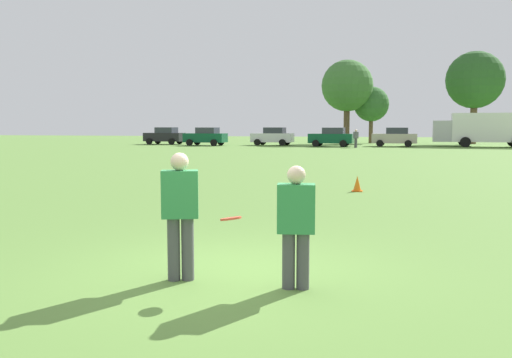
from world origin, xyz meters
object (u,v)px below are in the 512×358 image
object	(u,v)px
parked_car_near_left	(165,136)
parked_car_near_right	(395,137)
parked_car_mid_right	(332,137)
box_truck	(483,128)
parked_car_center	(273,136)
player_defender	(296,221)
frisbee	(231,219)
parked_car_mid_left	(206,136)
bystander_far_jogger	(356,137)
player_thrower	(180,209)
traffic_cone	(357,184)

from	to	relation	value
parked_car_near_left	parked_car_near_right	xyz separation A→B (m)	(23.96, -0.61, 0.00)
parked_car_mid_right	box_truck	size ratio (longest dim) A/B	0.50
parked_car_center	parked_car_mid_right	xyz separation A→B (m)	(6.13, -1.83, 0.00)
player_defender	frisbee	xyz separation A→B (m)	(-0.80, -0.13, 0.02)
parked_car_mid_left	box_truck	world-z (taller)	box_truck
parked_car_near_left	parked_car_mid_right	xyz separation A→B (m)	(18.01, -2.08, 0.00)
parked_car_mid_left	parked_car_near_right	xyz separation A→B (m)	(18.55, 1.78, 0.00)
parked_car_center	frisbee	bearing A→B (deg)	-79.15
parked_car_near_right	bystander_far_jogger	xyz separation A→B (m)	(-3.54, -3.76, 0.02)
player_thrower	box_truck	world-z (taller)	box_truck
parked_car_near_left	bystander_far_jogger	size ratio (longest dim) A/B	2.57
player_defender	parked_car_near_right	distance (m)	47.75
parked_car_center	box_truck	bearing A→B (deg)	1.50
parked_car_mid_right	frisbee	bearing A→B (deg)	-86.16
player_defender	traffic_cone	xyz separation A→B (m)	(0.26, 10.45, -0.64)
frisbee	traffic_cone	bearing A→B (deg)	84.29
player_thrower	parked_car_center	world-z (taller)	parked_car_center
parked_car_mid_left	frisbee	bearing A→B (deg)	-71.17
parked_car_near_right	box_truck	bearing A→B (deg)	6.25
player_thrower	player_defender	world-z (taller)	player_thrower
frisbee	parked_car_near_left	xyz separation A→B (m)	(-21.12, 48.45, 0.04)
player_thrower	parked_car_mid_right	bearing A→B (deg)	92.94
frisbee	player_thrower	bearing A→B (deg)	167.24
parked_car_mid_right	bystander_far_jogger	xyz separation A→B (m)	(2.41, -2.29, 0.02)
parked_car_near_left	bystander_far_jogger	world-z (taller)	parked_car_near_left
traffic_cone	parked_car_center	size ratio (longest dim) A/B	0.11
player_thrower	parked_car_near_right	distance (m)	47.81
player_defender	parked_car_mid_right	distance (m)	46.40
player_thrower	parked_car_near_right	bearing A→B (deg)	85.71
player_thrower	player_defender	size ratio (longest dim) A/B	1.09
player_thrower	parked_car_near_left	world-z (taller)	parked_car_near_left
bystander_far_jogger	traffic_cone	bearing A→B (deg)	-87.00
player_thrower	parked_car_mid_right	world-z (taller)	parked_car_mid_right
frisbee	box_truck	bearing A→B (deg)	77.45
traffic_cone	box_truck	bearing A→B (deg)	75.61
parked_car_near_right	box_truck	world-z (taller)	box_truck
frisbee	box_truck	size ratio (longest dim) A/B	0.03
player_defender	frisbee	distance (m)	0.81
traffic_cone	box_truck	distance (m)	39.40
player_defender	bystander_far_jogger	distance (m)	43.97
parked_car_near_right	box_truck	size ratio (longest dim) A/B	0.50
player_thrower	frisbee	size ratio (longest dim) A/B	6.17
traffic_cone	player_defender	bearing A→B (deg)	-91.40
parked_car_mid_left	traffic_cone	bearing A→B (deg)	-64.70
parked_car_mid_right	bystander_far_jogger	distance (m)	3.32
parked_car_near_left	parked_car_mid_right	distance (m)	18.13
traffic_cone	parked_car_near_right	distance (m)	37.31
traffic_cone	parked_car_center	xyz separation A→B (m)	(-10.30, 37.61, 0.69)
player_thrower	parked_car_near_left	distance (m)	52.41
parked_car_center	parked_car_near_right	bearing A→B (deg)	-1.66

